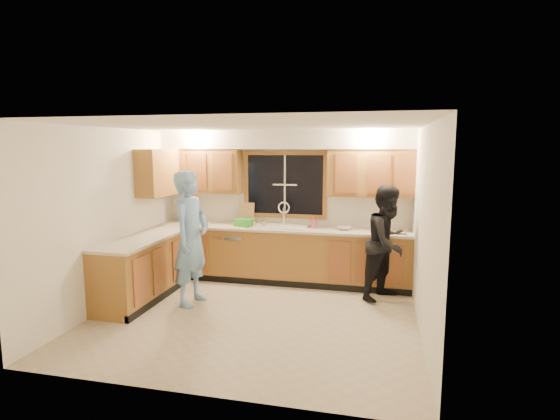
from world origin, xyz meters
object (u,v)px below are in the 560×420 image
(knife_block, at_px, (187,216))
(dish_crate, at_px, (244,222))
(stove, at_px, (122,279))
(bowl, at_px, (344,228))
(woman, at_px, (388,243))
(dishwasher, at_px, (233,255))
(soap_bottle, at_px, (313,222))
(sink, at_px, (281,230))
(man, at_px, (191,238))

(knife_block, relative_size, dish_crate, 0.86)
(stove, bearing_deg, bowl, 32.69)
(woman, distance_m, bowl, 0.84)
(dishwasher, relative_size, soap_bottle, 4.70)
(stove, bearing_deg, sink, 45.39)
(stove, relative_size, knife_block, 3.94)
(woman, relative_size, soap_bottle, 9.68)
(woman, bearing_deg, sink, 109.84)
(dishwasher, xyz_separation_m, bowl, (1.88, 0.01, 0.54))
(sink, relative_size, dish_crate, 3.23)
(woman, bearing_deg, man, 142.41)
(dishwasher, distance_m, stove, 2.04)
(dishwasher, distance_m, knife_block, 1.07)
(sink, relative_size, soap_bottle, 4.93)
(stove, height_order, bowl, bowl)
(man, xyz_separation_m, woman, (2.73, 0.83, -0.11))
(sink, distance_m, woman, 1.78)
(dish_crate, bearing_deg, stove, -123.27)
(man, height_order, bowl, man)
(dishwasher, height_order, bowl, bowl)
(stove, relative_size, woman, 0.53)
(stove, xyz_separation_m, woman, (3.51, 1.34, 0.39))
(sink, bearing_deg, stove, -134.61)
(knife_block, bearing_deg, dish_crate, -19.39)
(knife_block, bearing_deg, soap_bottle, -11.88)
(bowl, bearing_deg, stove, -147.31)
(dishwasher, relative_size, woman, 0.49)
(dish_crate, xyz_separation_m, soap_bottle, (1.14, 0.16, 0.03))
(man, height_order, knife_block, man)
(woman, xyz_separation_m, bowl, (-0.68, 0.47, 0.10))
(woman, bearing_deg, knife_block, 116.10)
(dish_crate, xyz_separation_m, bowl, (1.66, 0.03, -0.04))
(stove, xyz_separation_m, dish_crate, (1.17, 1.79, 0.53))
(dishwasher, bearing_deg, man, -97.12)
(sink, height_order, woman, woman)
(dishwasher, distance_m, man, 1.41)
(dishwasher, distance_m, dish_crate, 0.61)
(stove, distance_m, man, 1.07)
(stove, distance_m, soap_bottle, 3.08)
(sink, height_order, knife_block, sink)
(sink, bearing_deg, dishwasher, -179.01)
(woman, distance_m, soap_bottle, 1.36)
(man, bearing_deg, dishwasher, -0.63)
(dishwasher, xyz_separation_m, knife_block, (-0.86, 0.10, 0.62))
(dishwasher, bearing_deg, soap_bottle, 5.99)
(sink, xyz_separation_m, stove, (-1.80, -1.82, -0.41))
(sink, relative_size, man, 0.45)
(dishwasher, height_order, knife_block, knife_block)
(man, relative_size, soap_bottle, 10.97)
(woman, distance_m, dish_crate, 2.39)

